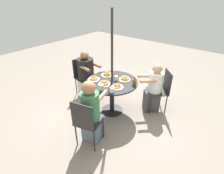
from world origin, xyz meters
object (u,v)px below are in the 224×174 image
(patio_chair_south, at_px, (86,121))
(pancake_plate_b, at_px, (125,79))
(diner_north, at_px, (153,90))
(diner_east, at_px, (87,77))
(patio_chair_north, at_px, (161,88))
(patio_chair_east, at_px, (83,74))
(pancake_plate_a, at_px, (107,74))
(pancake_plate_c, at_px, (104,83))
(pancake_plate_e, at_px, (94,79))
(syrup_bottle, at_px, (134,82))
(drinking_glass_b, at_px, (102,87))
(diner_south, at_px, (91,114))
(pancake_plate_d, at_px, (117,87))
(coffee_cup, at_px, (112,90))
(patio_table, at_px, (112,87))
(drinking_glass_a, at_px, (116,78))

(patio_chair_south, distance_m, pancake_plate_b, 1.29)
(diner_north, bearing_deg, diner_east, 64.70)
(patio_chair_north, relative_size, patio_chair_east, 1.00)
(pancake_plate_a, distance_m, pancake_plate_c, 0.42)
(pancake_plate_b, distance_m, pancake_plate_e, 0.65)
(patio_chair_east, distance_m, syrup_bottle, 1.54)
(diner_north, distance_m, diner_east, 1.64)
(syrup_bottle, relative_size, drinking_glass_b, 1.42)
(diner_south, bearing_deg, syrup_bottle, 63.29)
(diner_south, relative_size, pancake_plate_d, 4.89)
(pancake_plate_d, height_order, drinking_glass_b, drinking_glass_b)
(diner_south, distance_m, pancake_plate_e, 0.94)
(patio_chair_east, bearing_deg, pancake_plate_e, 73.45)
(pancake_plate_c, bearing_deg, pancake_plate_a, -56.45)
(patio_chair_north, bearing_deg, patio_chair_east, 64.66)
(pancake_plate_b, xyz_separation_m, coffee_cup, (-0.11, 0.57, 0.03))
(patio_chair_north, xyz_separation_m, coffee_cup, (0.51, 1.08, 0.27))
(diner_north, relative_size, diner_east, 0.94)
(patio_chair_north, relative_size, drinking_glass_b, 8.06)
(patio_chair_east, bearing_deg, pancake_plate_a, 97.87)
(diner_south, bearing_deg, diner_north, 58.58)
(patio_chair_south, distance_m, pancake_plate_e, 1.10)
(drinking_glass_b, bearing_deg, patio_chair_east, -25.47)
(diner_north, relative_size, pancake_plate_b, 4.50)
(patio_chair_north, bearing_deg, diner_south, 118.44)
(pancake_plate_d, bearing_deg, coffee_cup, 99.66)
(pancake_plate_b, distance_m, drinking_glass_b, 0.63)
(patio_chair_north, xyz_separation_m, pancake_plate_c, (0.82, 0.94, 0.24))
(patio_chair_south, relative_size, pancake_plate_e, 3.82)
(diner_east, height_order, diner_south, diner_south)
(patio_table, bearing_deg, patio_chair_east, -7.70)
(diner_east, height_order, coffee_cup, diner_east)
(pancake_plate_b, relative_size, drinking_glass_b, 2.11)
(diner_east, relative_size, drinking_glass_b, 10.13)
(patio_chair_east, bearing_deg, diner_east, 90.00)
(diner_north, xyz_separation_m, pancake_plate_c, (0.69, 0.82, 0.26))
(patio_chair_south, bearing_deg, patio_chair_north, 58.53)
(syrup_bottle, bearing_deg, patio_chair_north, -120.70)
(patio_table, height_order, patio_chair_north, patio_chair_north)
(pancake_plate_e, bearing_deg, patio_chair_north, -141.09)
(pancake_plate_d, xyz_separation_m, syrup_bottle, (-0.20, -0.30, 0.05))
(patio_chair_south, height_order, pancake_plate_b, patio_chair_south)
(diner_north, xyz_separation_m, diner_east, (1.56, 0.50, 0.01))
(diner_north, bearing_deg, patio_chair_east, 62.28)
(diner_east, xyz_separation_m, patio_chair_south, (-1.19, 1.16, 0.01))
(drinking_glass_b, bearing_deg, pancake_plate_b, -98.26)
(diner_east, distance_m, drinking_glass_a, 0.98)
(pancake_plate_c, height_order, syrup_bottle, syrup_bottle)
(pancake_plate_d, relative_size, drinking_glass_b, 2.11)
(patio_chair_south, relative_size, diner_south, 0.78)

